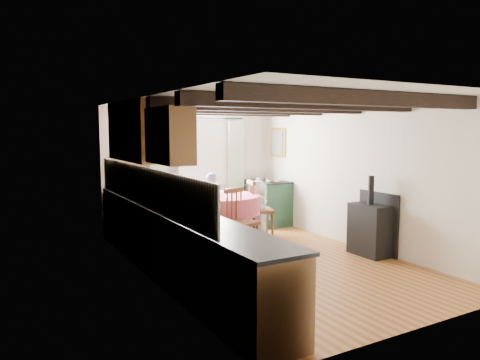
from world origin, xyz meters
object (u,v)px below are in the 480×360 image
aga_range (267,202)px  child_right (257,208)px  chair_right (261,208)px  cup (198,192)px  child_far (211,203)px  chair_left (179,218)px  dining_table (222,218)px  chair_near (242,220)px  cast_iron_stove (370,216)px

aga_range → child_right: 1.13m
chair_right → cup: (-1.07, 0.41, 0.33)m
aga_range → cup: aga_range is taller
child_far → cup: 0.57m
chair_left → cup: bearing=127.5°
cup → child_far: bearing=37.3°
dining_table → chair_near: (-0.09, -0.86, 0.11)m
aga_range → child_far: size_ratio=0.87×
chair_near → chair_left: bearing=114.7°
chair_right → cast_iron_stove: (0.81, -1.93, 0.10)m
aga_range → cast_iron_stove: cast_iron_stove is taller
chair_near → child_far: 1.50m
cast_iron_stove → child_right: (-0.86, 1.97, -0.11)m
chair_left → child_right: bearing=93.3°
chair_near → chair_right: 1.14m
chair_left → chair_right: 1.58m
chair_right → child_far: (-0.68, 0.71, 0.05)m
chair_near → chair_right: (0.84, 0.77, 0.01)m
chair_near → cup: 1.25m
chair_near → chair_right: size_ratio=0.98×
child_right → cup: size_ratio=10.51×
cast_iron_stove → child_right: size_ratio=1.20×
dining_table → child_far: child_far is taller
cast_iron_stove → child_far: (-1.49, 2.64, -0.05)m
dining_table → child_far: (0.07, 0.62, 0.18)m
dining_table → chair_left: bearing=-179.3°
dining_table → chair_near: size_ratio=1.30×
dining_table → chair_left: size_ratio=1.38×
dining_table → chair_left: 0.83m
chair_near → cup: bearing=84.8°
cast_iron_stove → chair_right: bearing=112.9°
dining_table → aga_range: bearing=28.7°
dining_table → cup: cup is taller
chair_near → dining_table: bearing=67.8°
chair_left → child_right: 1.54m
aga_range → dining_table: bearing=-151.3°
chair_near → aga_range: chair_near is taller
cast_iron_stove → dining_table: bearing=127.8°
chair_near → chair_left: size_ratio=1.06×
chair_right → child_right: size_ratio=1.01×
chair_left → child_right: (1.53, -0.03, 0.04)m
chair_near → child_right: size_ratio=0.99×
child_right → dining_table: bearing=72.6°
chair_near → child_far: bearing=67.5°
cup → chair_near: bearing=-79.0°
cup → dining_table: bearing=-44.8°
chair_right → child_far: size_ratio=0.91×
child_right → cup: (-1.03, 0.36, 0.33)m
chair_left → child_far: 1.11m
chair_right → aga_range: (0.70, 0.89, -0.06)m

